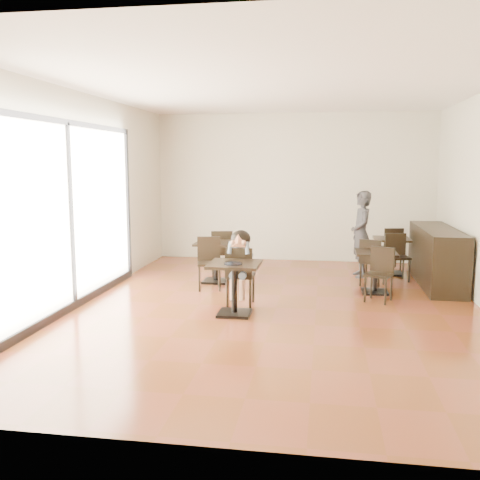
% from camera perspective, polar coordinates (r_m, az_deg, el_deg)
% --- Properties ---
extents(floor, '(6.00, 8.00, 0.01)m').
position_cam_1_polar(floor, '(8.02, 3.88, -7.22)').
color(floor, brown).
rests_on(floor, ground).
extents(ceiling, '(6.00, 8.00, 0.01)m').
position_cam_1_polar(ceiling, '(7.80, 4.11, 16.06)').
color(ceiling, white).
rests_on(ceiling, floor).
extents(wall_back, '(6.00, 0.01, 3.20)m').
position_cam_1_polar(wall_back, '(11.73, 5.73, 5.59)').
color(wall_back, beige).
rests_on(wall_back, floor).
extents(wall_front, '(6.00, 0.01, 3.20)m').
position_cam_1_polar(wall_front, '(3.80, -1.35, 0.11)').
color(wall_front, beige).
rests_on(wall_front, floor).
extents(wall_left, '(0.01, 8.00, 3.20)m').
position_cam_1_polar(wall_left, '(8.55, -16.52, 4.31)').
color(wall_left, beige).
rests_on(wall_left, floor).
extents(storefront_window, '(0.04, 4.50, 2.60)m').
position_cam_1_polar(storefront_window, '(8.10, -17.79, 2.64)').
color(storefront_window, white).
rests_on(storefront_window, floor).
extents(child_table, '(0.71, 0.71, 0.75)m').
position_cam_1_polar(child_table, '(7.56, -0.60, -5.24)').
color(child_table, black).
rests_on(child_table, floor).
extents(child_chair, '(0.40, 0.40, 0.90)m').
position_cam_1_polar(child_chair, '(8.07, 0.06, -3.82)').
color(child_chair, black).
rests_on(child_chair, floor).
extents(child, '(0.40, 0.57, 1.13)m').
position_cam_1_polar(child, '(8.04, 0.06, -3.01)').
color(child, slate).
rests_on(child, child_chair).
extents(plate, '(0.25, 0.25, 0.02)m').
position_cam_1_polar(plate, '(7.38, -0.73, -2.53)').
color(plate, black).
rests_on(plate, child_table).
extents(pizza_slice, '(0.26, 0.20, 0.06)m').
position_cam_1_polar(pizza_slice, '(7.79, -0.16, -0.28)').
color(pizza_slice, tan).
rests_on(pizza_slice, child).
extents(adult_patron, '(0.49, 0.65, 1.62)m').
position_cam_1_polar(adult_patron, '(10.26, 12.80, 0.61)').
color(adult_patron, '#353439').
rests_on(adult_patron, floor).
extents(cafe_table_mid, '(0.85, 0.85, 0.69)m').
position_cam_1_polar(cafe_table_mid, '(9.09, 14.24, -3.37)').
color(cafe_table_mid, black).
rests_on(cafe_table_mid, floor).
extents(cafe_table_left, '(0.83, 0.83, 0.73)m').
position_cam_1_polar(cafe_table_left, '(9.61, -2.60, -2.37)').
color(cafe_table_left, black).
rests_on(cafe_table_left, floor).
extents(cafe_table_back, '(0.78, 0.78, 0.71)m').
position_cam_1_polar(cafe_table_back, '(10.68, 15.82, -1.68)').
color(cafe_table_back, black).
rests_on(cafe_table_back, floor).
extents(chair_mid_a, '(0.49, 0.49, 0.83)m').
position_cam_1_polar(chair_mid_a, '(9.62, 13.96, -2.30)').
color(chair_mid_a, black).
rests_on(chair_mid_a, floor).
extents(chair_mid_b, '(0.49, 0.49, 0.83)m').
position_cam_1_polar(chair_mid_b, '(8.54, 14.58, -3.64)').
color(chair_mid_b, black).
rests_on(chair_mid_b, floor).
extents(chair_left_a, '(0.48, 0.48, 0.88)m').
position_cam_1_polar(chair_left_a, '(10.13, -1.98, -1.39)').
color(chair_left_a, black).
rests_on(chair_left_a, floor).
extents(chair_left_b, '(0.48, 0.48, 0.88)m').
position_cam_1_polar(chair_left_b, '(9.07, -3.31, -2.54)').
color(chair_left_b, black).
rests_on(chair_left_b, floor).
extents(chair_back_a, '(0.45, 0.45, 0.85)m').
position_cam_1_polar(chair_back_a, '(11.21, 15.77, -0.84)').
color(chair_back_a, black).
rests_on(chair_back_a, floor).
extents(chair_back_b, '(0.45, 0.45, 0.85)m').
position_cam_1_polar(chair_back_b, '(10.13, 16.49, -1.81)').
color(chair_back_b, black).
rests_on(chair_back_b, floor).
extents(service_counter, '(0.60, 2.40, 1.00)m').
position_cam_1_polar(service_counter, '(10.03, 20.24, -1.65)').
color(service_counter, black).
rests_on(service_counter, floor).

